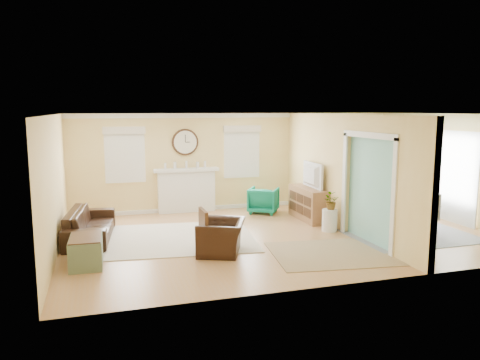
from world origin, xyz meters
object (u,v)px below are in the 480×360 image
object	(u,v)px
green_chair	(263,200)
credenza	(309,204)
sofa	(90,224)
eames_chair	(222,237)
dining_table	(393,214)

from	to	relation	value
green_chair	credenza	size ratio (longest dim) A/B	0.52
sofa	green_chair	distance (m)	4.52
eames_chair	green_chair	distance (m)	3.63
sofa	credenza	size ratio (longest dim) A/B	1.51
green_chair	sofa	bearing A→B (deg)	49.30
green_chair	dining_table	world-z (taller)	dining_table
eames_chair	dining_table	distance (m)	4.28
eames_chair	dining_table	xyz separation A→B (m)	(4.22, 0.69, 0.02)
green_chair	credenza	distance (m)	1.32
sofa	green_chair	size ratio (longest dim) A/B	2.93
green_chair	dining_table	bearing A→B (deg)	166.18
green_chair	credenza	bearing A→B (deg)	160.63
sofa	credenza	distance (m)	5.15
dining_table	green_chair	bearing A→B (deg)	43.35
eames_chair	dining_table	size ratio (longest dim) A/B	0.50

